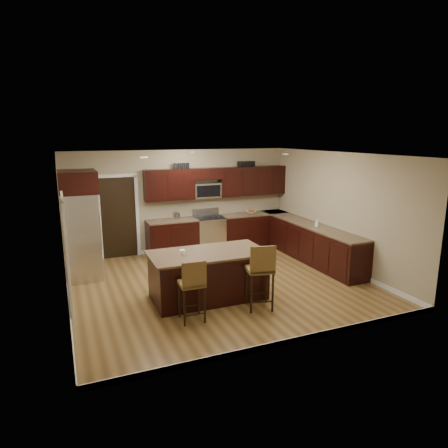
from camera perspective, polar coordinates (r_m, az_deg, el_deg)
name	(u,v)px	position (r m, az deg, el deg)	size (l,w,h in m)	color
floor	(220,283)	(8.56, -0.60, -8.47)	(6.00, 6.00, 0.00)	olive
ceiling	(220,154)	(7.99, -0.64, 9.90)	(6.00, 6.00, 0.00)	silver
wall_back	(181,201)	(10.72, -6.15, 3.28)	(6.00, 6.00, 0.00)	tan
wall_left	(62,235)	(7.60, -22.09, -1.49)	(5.50, 5.50, 0.00)	tan
wall_right	(339,211)	(9.68, 16.09, 1.84)	(5.50, 5.50, 0.00)	tan
base_cabinets	(267,238)	(10.44, 6.10, -1.96)	(4.02, 3.96, 0.92)	black
upper_cabinets	(220,182)	(10.84, -0.65, 6.07)	(4.00, 0.33, 0.80)	black
range	(209,233)	(10.83, -2.14, -1.30)	(0.76, 0.64, 1.11)	silver
microwave	(207,190)	(10.76, -2.48, 4.83)	(0.76, 0.31, 0.40)	silver
doorway	(119,218)	(10.43, -14.81, 0.87)	(0.85, 0.03, 2.06)	black
pantry_door	(66,258)	(7.39, -21.68, -4.49)	(0.03, 0.80, 2.04)	white
letter_decor	(214,165)	(10.74, -1.37, 8.45)	(2.20, 0.03, 0.15)	black
island	(208,277)	(7.70, -2.27, -7.53)	(2.21, 1.17, 0.92)	black
stool_left	(192,284)	(6.68, -4.53, -8.48)	(0.42, 0.42, 1.09)	brown
stool_right	(261,269)	(7.12, 5.26, -6.46)	(0.54, 0.54, 1.22)	brown
refrigerator	(81,224)	(9.11, -19.81, -0.02)	(0.79, 1.00, 2.35)	silver
floor_mat	(211,262)	(9.88, -1.85, -5.50)	(0.90, 0.60, 0.01)	brown
fruit_bowl	(251,212)	(11.22, 3.92, 1.69)	(0.27, 0.27, 0.07)	silver
soap_bottle	(317,223)	(9.87, 13.20, 0.21)	(0.08, 0.09, 0.19)	#B2B2B2
canister_tall	(175,216)	(10.43, -7.00, 1.17)	(0.12, 0.12, 0.21)	silver
canister_short	(178,216)	(10.45, -6.62, 1.13)	(0.11, 0.11, 0.18)	silver
island_jar	(182,252)	(7.38, -5.96, -4.07)	(0.10, 0.10, 0.10)	white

